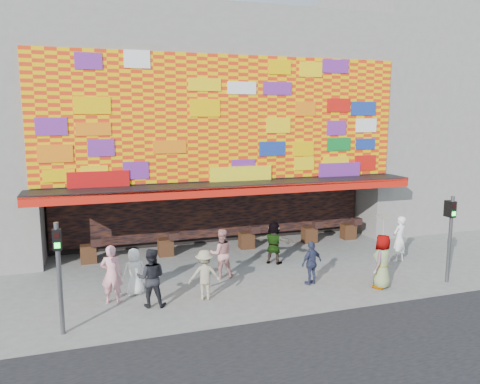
{
  "coord_description": "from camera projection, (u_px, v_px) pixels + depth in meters",
  "views": [
    {
      "loc": [
        -5.38,
        -13.89,
        5.66
      ],
      "look_at": [
        -0.15,
        2.0,
        2.92
      ],
      "focal_mm": 35.0,
      "sensor_mm": 36.0,
      "label": 1
    }
  ],
  "objects": [
    {
      "name": "ped_c",
      "position": [
        151.0,
        278.0,
        13.92
      ],
      "size": [
        1.01,
        0.87,
        1.78
      ],
      "primitive_type": "imported",
      "rotation": [
        0.0,
        0.0,
        2.88
      ],
      "color": "black",
      "rests_on": "ground"
    },
    {
      "name": "neighbor_right",
      "position": [
        430.0,
        110.0,
        26.14
      ],
      "size": [
        11.0,
        8.0,
        12.0
      ],
      "primitive_type": "cube",
      "color": "gray",
      "rests_on": "ground"
    },
    {
      "name": "ped_i",
      "position": [
        221.0,
        253.0,
        16.44
      ],
      "size": [
        0.91,
        0.75,
        1.74
      ],
      "primitive_type": "imported",
      "rotation": [
        0.0,
        0.0,
        3.03
      ],
      "color": "tan",
      "rests_on": "ground"
    },
    {
      "name": "ped_b",
      "position": [
        112.0,
        274.0,
        14.16
      ],
      "size": [
        0.76,
        0.61,
        1.82
      ],
      "primitive_type": "imported",
      "rotation": [
        0.0,
        0.0,
        2.85
      ],
      "color": "pink",
      "rests_on": "ground"
    },
    {
      "name": "ped_f",
      "position": [
        274.0,
        243.0,
        18.01
      ],
      "size": [
        1.5,
        1.33,
        1.65
      ],
      "primitive_type": "imported",
      "rotation": [
        0.0,
        0.0,
        2.47
      ],
      "color": "gray",
      "rests_on": "ground"
    },
    {
      "name": "ped_g",
      "position": [
        382.0,
        261.0,
        15.43
      ],
      "size": [
        1.05,
        0.99,
        1.81
      ],
      "primitive_type": "imported",
      "rotation": [
        0.0,
        0.0,
        3.78
      ],
      "color": "gray",
      "rests_on": "ground"
    },
    {
      "name": "ped_h",
      "position": [
        399.0,
        239.0,
        18.27
      ],
      "size": [
        0.76,
        0.61,
        1.8
      ],
      "primitive_type": "imported",
      "rotation": [
        0.0,
        0.0,
        3.45
      ],
      "color": "white",
      "rests_on": "ground"
    },
    {
      "name": "ped_e",
      "position": [
        312.0,
        263.0,
        15.77
      ],
      "size": [
        0.95,
        0.62,
        1.49
      ],
      "primitive_type": "imported",
      "rotation": [
        0.0,
        0.0,
        3.46
      ],
      "color": "#2F3553",
      "rests_on": "ground"
    },
    {
      "name": "signal_left",
      "position": [
        59.0,
        266.0,
        11.97
      ],
      "size": [
        0.22,
        0.2,
        3.0
      ],
      "color": "#59595B",
      "rests_on": "ground"
    },
    {
      "name": "signal_right",
      "position": [
        451.0,
        229.0,
        15.8
      ],
      "size": [
        0.22,
        0.2,
        3.0
      ],
      "color": "#59595B",
      "rests_on": "ground"
    },
    {
      "name": "shop_building",
      "position": [
        203.0,
        125.0,
        22.41
      ],
      "size": [
        15.2,
        9.4,
        10.0
      ],
      "color": "gray",
      "rests_on": "ground"
    },
    {
      "name": "ground",
      "position": [
        263.0,
        287.0,
        15.59
      ],
      "size": [
        90.0,
        90.0,
        0.0
      ],
      "primitive_type": "plane",
      "color": "slate",
      "rests_on": "ground"
    },
    {
      "name": "parasol",
      "position": [
        384.0,
        226.0,
        15.24
      ],
      "size": [
        1.12,
        1.13,
        1.76
      ],
      "color": "#D5CA86",
      "rests_on": "ground"
    },
    {
      "name": "ped_d",
      "position": [
        205.0,
        275.0,
        14.48
      ],
      "size": [
        1.09,
        0.72,
        1.57
      ],
      "primitive_type": "imported",
      "rotation": [
        0.0,
        0.0,
        3.0
      ],
      "color": "tan",
      "rests_on": "ground"
    },
    {
      "name": "ped_a",
      "position": [
        135.0,
        272.0,
        14.86
      ],
      "size": [
        0.8,
        0.58,
        1.51
      ],
      "primitive_type": "imported",
      "rotation": [
        0.0,
        0.0,
        3.29
      ],
      "color": "white",
      "rests_on": "ground"
    }
  ]
}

